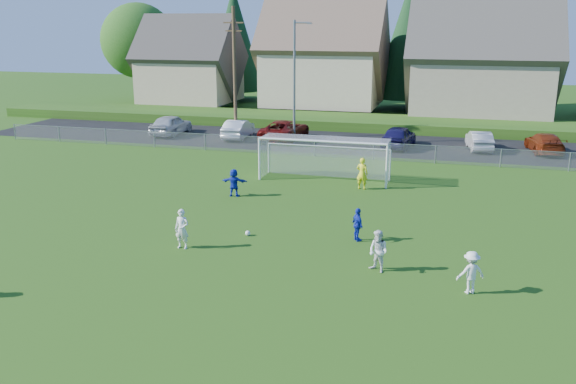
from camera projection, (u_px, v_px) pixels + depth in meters
name	position (u px, v px, depth m)	size (l,w,h in m)	color
ground	(225.00, 293.00, 20.51)	(160.00, 160.00, 0.00)	#193D0C
asphalt_lot	(357.00, 143.00, 46.05)	(60.00, 60.00, 0.00)	black
grass_embankment	(371.00, 123.00, 52.90)	(70.00, 6.00, 0.80)	#1E420F
soccer_ball	(248.00, 233.00, 26.05)	(0.22, 0.22, 0.22)	white
player_white_a	(182.00, 229.00, 24.41)	(0.59, 0.39, 1.63)	white
player_white_b	(378.00, 251.00, 22.11)	(0.76, 0.59, 1.57)	white
player_white_c	(471.00, 272.00, 20.35)	(0.96, 0.55, 1.49)	white
player_blue_a	(358.00, 225.00, 25.28)	(0.83, 0.35, 1.42)	#1224AB
player_blue_b	(234.00, 183.00, 31.83)	(1.36, 0.43, 1.47)	#1224AB
goalkeeper	(362.00, 173.00, 33.13)	(0.64, 0.42, 1.76)	yellow
car_a	(171.00, 125.00, 49.39)	(1.93, 4.80, 1.63)	#AEB0B6
car_b	(238.00, 129.00, 47.85)	(1.55, 4.45, 1.47)	silver
car_c	(285.00, 130.00, 47.00)	(2.62, 5.68, 1.58)	#5A0C0A
car_e	(399.00, 137.00, 44.36)	(1.87, 4.65, 1.59)	#151240
car_f	(479.00, 140.00, 43.53)	(1.43, 4.10, 1.35)	#AEAEAE
car_g	(545.00, 143.00, 42.58)	(1.93, 4.74, 1.38)	maroon
soccer_goal	(325.00, 152.00, 34.98)	(7.42, 1.90, 2.50)	white
chainlink_fence	(344.00, 149.00, 40.77)	(52.06, 0.06, 1.20)	gray
streetlight	(295.00, 79.00, 44.50)	(1.38, 0.18, 9.00)	slate
utility_pole	(235.00, 72.00, 46.64)	(1.60, 0.26, 10.00)	#473321
houses_row	(405.00, 39.00, 57.46)	(53.90, 11.45, 13.27)	tan
tree_row	(401.00, 41.00, 63.64)	(65.98, 12.36, 13.80)	#382616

